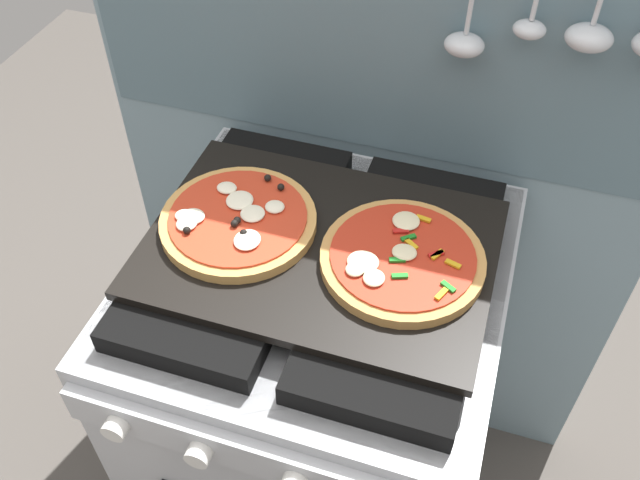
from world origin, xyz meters
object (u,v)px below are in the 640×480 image
object	(u,v)px
stove	(320,402)
pizza_right	(401,259)
baking_tray	(320,248)
pizza_left	(237,221)

from	to	relation	value
stove	pizza_right	world-z (taller)	pizza_right
stove	baking_tray	world-z (taller)	baking_tray
stove	pizza_left	size ratio (longest dim) A/B	3.60
baking_tray	pizza_right	bearing A→B (deg)	-0.68
pizza_left	pizza_right	xyz separation A→B (m)	(0.27, 0.00, -0.00)
baking_tray	pizza_right	size ratio (longest dim) A/B	2.16
baking_tray	pizza_left	distance (m)	0.14
baking_tray	pizza_left	world-z (taller)	pizza_left
pizza_right	baking_tray	bearing A→B (deg)	179.32
stove	pizza_left	xyz separation A→B (m)	(-0.14, -0.00, 0.48)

